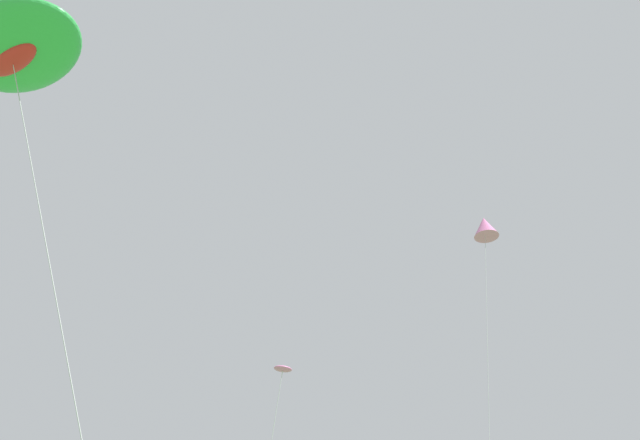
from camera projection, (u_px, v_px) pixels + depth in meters
big_show_kite at (12, 52)px, 19.58m from camera, size 4.24×10.80×16.24m
small_kite_triangle_green at (485, 228)px, 29.92m from camera, size 4.45×1.29×18.04m
small_kite_stunt_black at (280, 385)px, 21.16m from camera, size 1.03×1.23×9.70m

